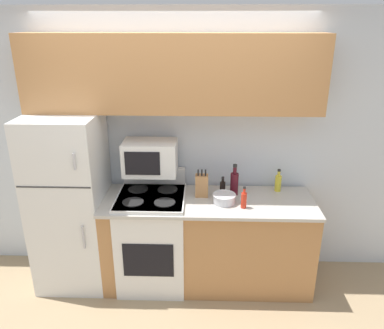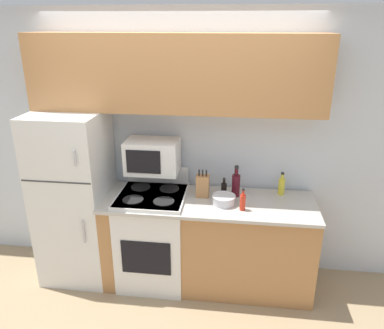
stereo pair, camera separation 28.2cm
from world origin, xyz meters
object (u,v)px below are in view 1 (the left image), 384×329
object	(u,v)px
knife_block	(202,185)
bottle_cooking_spray	(278,182)
refrigerator	(70,202)
bottle_hot_sauce	(244,200)
bottle_wine_red	(234,183)
bottle_soy_sauce	(223,188)
bowl	(224,198)
stove	(153,238)
microwave	(150,158)

from	to	relation	value
knife_block	bottle_cooking_spray	world-z (taller)	knife_block
refrigerator	bottle_hot_sauce	bearing A→B (deg)	-5.94
knife_block	refrigerator	bearing A→B (deg)	-177.10
bottle_wine_red	bottle_soy_sauce	distance (m)	0.12
bottle_cooking_spray	bottle_hot_sauce	bearing A→B (deg)	-134.92
bowl	bottle_cooking_spray	world-z (taller)	bottle_cooking_spray
stove	bottle_soy_sauce	size ratio (longest dim) A/B	6.02
stove	bottle_cooking_spray	bearing A→B (deg)	10.23
knife_block	stove	bearing A→B (deg)	-170.03
microwave	bottle_wine_red	size ratio (longest dim) A/B	1.63
stove	bottle_cooking_spray	distance (m)	1.31
bottle_hot_sauce	bottle_soy_sauce	bearing A→B (deg)	123.94
bowl	bottle_soy_sauce	bearing A→B (deg)	92.68
stove	knife_block	xyz separation A→B (m)	(0.46, 0.08, 0.52)
microwave	bottle_soy_sauce	size ratio (longest dim) A/B	2.71
refrigerator	bowl	world-z (taller)	refrigerator
knife_block	bowl	xyz separation A→B (m)	(0.20, -0.14, -0.06)
knife_block	bottle_soy_sauce	size ratio (longest dim) A/B	1.48
bottle_cooking_spray	bottle_soy_sauce	xyz separation A→B (m)	(-0.53, -0.10, -0.02)
bottle_wine_red	knife_block	bearing A→B (deg)	-171.97
refrigerator	bottle_hot_sauce	distance (m)	1.61
bottle_cooking_spray	stove	bearing A→B (deg)	-169.77
bottle_cooking_spray	bottle_soy_sauce	size ratio (longest dim) A/B	1.22
bowl	bottle_hot_sauce	distance (m)	0.19
knife_block	bottle_wine_red	distance (m)	0.31
bottle_wine_red	refrigerator	bearing A→B (deg)	-176.08
stove	bottle_wine_red	size ratio (longest dim) A/B	3.61
refrigerator	bottle_hot_sauce	world-z (taller)	refrigerator
microwave	bottle_cooking_spray	xyz separation A→B (m)	(1.21, 0.07, -0.26)
refrigerator	knife_block	xyz separation A→B (m)	(1.23, 0.06, 0.16)
knife_block	bowl	bearing A→B (deg)	-34.26
bottle_wine_red	bottle_hot_sauce	size ratio (longest dim) A/B	1.50
bottle_wine_red	stove	bearing A→B (deg)	-170.80
stove	bowl	size ratio (longest dim) A/B	5.11
microwave	bottle_soy_sauce	bearing A→B (deg)	-2.86
bottle_cooking_spray	bowl	bearing A→B (deg)	-152.65
bottle_soy_sauce	bottle_hot_sauce	xyz separation A→B (m)	(0.17, -0.26, 0.01)
bottle_soy_sauce	microwave	bearing A→B (deg)	177.14
stove	bottle_soy_sauce	world-z (taller)	stove
bowl	bottle_hot_sauce	bearing A→B (deg)	-28.51
bottle_hot_sauce	bowl	bearing A→B (deg)	151.49
bowl	microwave	bearing A→B (deg)	163.57
bottle_soy_sauce	knife_block	bearing A→B (deg)	-171.56
stove	bottle_hot_sauce	xyz separation A→B (m)	(0.83, -0.15, 0.49)
refrigerator	bottle_wine_red	xyz separation A→B (m)	(1.53, 0.10, 0.18)
refrigerator	bottle_cooking_spray	xyz separation A→B (m)	(1.95, 0.20, 0.14)
knife_block	bottle_cooking_spray	distance (m)	0.74
bowl	knife_block	bearing A→B (deg)	145.74
bowl	bottle_soy_sauce	distance (m)	0.17
refrigerator	bottle_cooking_spray	size ratio (longest dim) A/B	7.57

